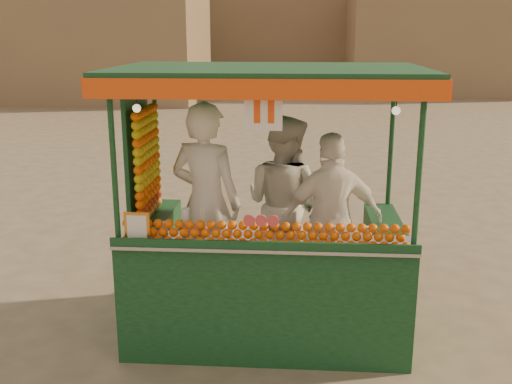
# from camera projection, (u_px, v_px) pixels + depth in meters

# --- Properties ---
(ground) EXTENTS (90.00, 90.00, 0.00)m
(ground) POSITION_uv_depth(u_px,v_px,m) (280.00, 326.00, 5.90)
(ground) COLOR brown
(ground) RESTS_ON ground
(building_left) EXTENTS (10.00, 6.00, 6.00)m
(building_left) POSITION_uv_depth(u_px,v_px,m) (81.00, 27.00, 25.00)
(building_left) COLOR olive
(building_left) RESTS_ON ground
(building_right) EXTENTS (9.00, 6.00, 5.00)m
(building_right) POSITION_uv_depth(u_px,v_px,m) (447.00, 39.00, 27.90)
(building_right) COLOR olive
(building_right) RESTS_ON ground
(building_center) EXTENTS (14.00, 7.00, 7.00)m
(building_center) POSITION_uv_depth(u_px,v_px,m) (262.00, 19.00, 34.03)
(building_center) COLOR olive
(building_center) RESTS_ON ground
(juice_cart) EXTENTS (2.77, 1.79, 2.52)m
(juice_cart) POSITION_uv_depth(u_px,v_px,m) (260.00, 253.00, 5.59)
(juice_cart) COLOR #0D321A
(juice_cart) RESTS_ON ground
(vendor_left) EXTENTS (0.81, 0.66, 1.92)m
(vendor_left) POSITION_uv_depth(u_px,v_px,m) (206.00, 203.00, 5.62)
(vendor_left) COLOR white
(vendor_left) RESTS_ON ground
(vendor_middle) EXTENTS (1.08, 1.02, 1.76)m
(vendor_middle) POSITION_uv_depth(u_px,v_px,m) (284.00, 204.00, 5.90)
(vendor_middle) COLOR beige
(vendor_middle) RESTS_ON ground
(vendor_right) EXTENTS (1.03, 0.60, 1.65)m
(vendor_right) POSITION_uv_depth(u_px,v_px,m) (332.00, 220.00, 5.55)
(vendor_right) COLOR white
(vendor_right) RESTS_ON ground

